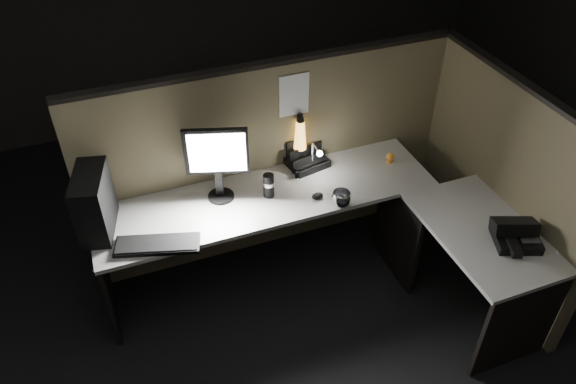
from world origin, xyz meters
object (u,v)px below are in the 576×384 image
object	(u,v)px
monitor	(217,157)
keyboard	(157,245)
pc_tower	(94,203)
desk_phone	(515,234)
lava_lamp	(300,143)

from	to	relation	value
monitor	keyboard	world-z (taller)	monitor
pc_tower	desk_phone	size ratio (longest dim) A/B	1.27
monitor	pc_tower	bearing A→B (deg)	-159.55
pc_tower	monitor	world-z (taller)	monitor
pc_tower	keyboard	xyz separation A→B (m)	(0.30, -0.29, -0.19)
pc_tower	monitor	xyz separation A→B (m)	(0.78, 0.04, 0.11)
keyboard	lava_lamp	world-z (taller)	lava_lamp
lava_lamp	desk_phone	size ratio (longest dim) A/B	1.26
monitor	lava_lamp	distance (m)	0.67
pc_tower	desk_phone	xyz separation A→B (m)	(2.33, -1.01, -0.15)
keyboard	desk_phone	bearing A→B (deg)	-3.25
pc_tower	desk_phone	bearing A→B (deg)	-9.68
monitor	keyboard	size ratio (longest dim) A/B	1.03
monitor	keyboard	xyz separation A→B (m)	(-0.48, -0.33, -0.30)
keyboard	desk_phone	xyz separation A→B (m)	(2.03, -0.73, 0.05)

